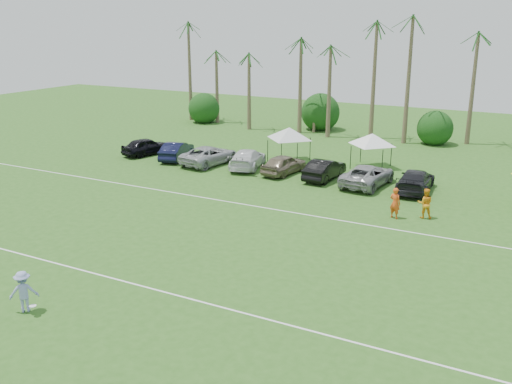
% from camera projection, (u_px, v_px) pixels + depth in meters
% --- Properties ---
extents(ground, '(120.00, 120.00, 0.00)m').
position_uv_depth(ground, '(95.00, 302.00, 23.33)').
color(ground, '#2C5A1B').
rests_on(ground, ground).
extents(field_lines, '(80.00, 12.10, 0.01)m').
position_uv_depth(field_lines, '(202.00, 238.00, 30.09)').
color(field_lines, white).
rests_on(field_lines, ground).
extents(palm_tree_0, '(2.40, 2.40, 8.90)m').
position_uv_depth(palm_tree_0, '(182.00, 53.00, 63.12)').
color(palm_tree_0, brown).
rests_on(palm_tree_0, ground).
extents(palm_tree_1, '(2.40, 2.40, 9.90)m').
position_uv_depth(palm_tree_1, '(220.00, 46.00, 60.63)').
color(palm_tree_1, brown).
rests_on(palm_tree_1, ground).
extents(palm_tree_2, '(2.40, 2.40, 10.90)m').
position_uv_depth(palm_tree_2, '(262.00, 38.00, 58.14)').
color(palm_tree_2, brown).
rests_on(palm_tree_2, ground).
extents(palm_tree_3, '(2.40, 2.40, 11.90)m').
position_uv_depth(palm_tree_3, '(298.00, 30.00, 56.10)').
color(palm_tree_3, brown).
rests_on(palm_tree_3, ground).
extents(palm_tree_4, '(2.40, 2.40, 8.90)m').
position_uv_depth(palm_tree_4, '(335.00, 58.00, 55.06)').
color(palm_tree_4, brown).
rests_on(palm_tree_4, ground).
extents(palm_tree_5, '(2.40, 2.40, 9.90)m').
position_uv_depth(palm_tree_5, '(376.00, 49.00, 53.02)').
color(palm_tree_5, brown).
rests_on(palm_tree_5, ground).
extents(palm_tree_6, '(2.40, 2.40, 10.90)m').
position_uv_depth(palm_tree_6, '(420.00, 41.00, 50.97)').
color(palm_tree_6, brown).
rests_on(palm_tree_6, ground).
extents(palm_tree_7, '(2.40, 2.40, 11.90)m').
position_uv_depth(palm_tree_7, '(468.00, 31.00, 48.94)').
color(palm_tree_7, brown).
rests_on(palm_tree_7, ground).
extents(bush_tree_0, '(4.00, 4.00, 4.00)m').
position_uv_depth(bush_tree_0, '(211.00, 105.00, 64.28)').
color(bush_tree_0, brown).
rests_on(bush_tree_0, ground).
extents(bush_tree_1, '(4.00, 4.00, 4.00)m').
position_uv_depth(bush_tree_1, '(318.00, 113.00, 58.46)').
color(bush_tree_1, brown).
rests_on(bush_tree_1, ground).
extents(bush_tree_2, '(4.00, 4.00, 4.00)m').
position_uv_depth(bush_tree_2, '(438.00, 123.00, 53.09)').
color(bush_tree_2, brown).
rests_on(bush_tree_2, ground).
extents(sideline_player_a, '(0.77, 0.62, 1.83)m').
position_uv_depth(sideline_player_a, '(395.00, 203.00, 32.84)').
color(sideline_player_a, '#E25019').
rests_on(sideline_player_a, ground).
extents(sideline_player_b, '(1.02, 0.89, 1.77)m').
position_uv_depth(sideline_player_b, '(425.00, 203.00, 32.87)').
color(sideline_player_b, orange).
rests_on(sideline_player_b, ground).
extents(canopy_tent_left, '(4.01, 4.01, 3.24)m').
position_uv_depth(canopy_tent_left, '(290.00, 127.00, 45.47)').
color(canopy_tent_left, black).
rests_on(canopy_tent_left, ground).
extents(canopy_tent_right, '(3.85, 3.85, 3.12)m').
position_uv_depth(canopy_tent_right, '(372.00, 134.00, 43.61)').
color(canopy_tent_right, black).
rests_on(canopy_tent_right, ground).
extents(frisbee_player, '(1.33, 1.22, 1.71)m').
position_uv_depth(frisbee_player, '(24.00, 292.00, 22.32)').
color(frisbee_player, '#909ACC').
rests_on(frisbee_player, ground).
extents(parked_car_0, '(2.96, 4.63, 1.47)m').
position_uv_depth(parked_car_0, '(146.00, 146.00, 48.26)').
color(parked_car_0, black).
rests_on(parked_car_0, ground).
extents(parked_car_1, '(2.65, 4.71, 1.47)m').
position_uv_depth(parked_car_1, '(177.00, 151.00, 46.68)').
color(parked_car_1, black).
rests_on(parked_car_1, ground).
extents(parked_car_2, '(3.14, 5.57, 1.47)m').
position_uv_depth(parked_car_2, '(209.00, 155.00, 45.14)').
color(parked_car_2, '#A8A9AA').
rests_on(parked_car_2, ground).
extents(parked_car_3, '(3.23, 5.41, 1.47)m').
position_uv_depth(parked_car_3, '(247.00, 159.00, 44.04)').
color(parked_car_3, silver).
rests_on(parked_car_3, ground).
extents(parked_car_4, '(2.30, 4.50, 1.47)m').
position_uv_depth(parked_car_4, '(284.00, 164.00, 42.36)').
color(parked_car_4, '#776951').
rests_on(parked_car_4, ground).
extents(parked_car_5, '(1.81, 4.54, 1.47)m').
position_uv_depth(parked_car_5, '(324.00, 169.00, 40.92)').
color(parked_car_5, black).
rests_on(parked_car_5, ground).
extents(parked_car_6, '(2.90, 5.48, 1.47)m').
position_uv_depth(parked_car_6, '(368.00, 175.00, 39.36)').
color(parked_car_6, '#989898').
rests_on(parked_car_6, ground).
extents(parked_car_7, '(2.39, 5.18, 1.47)m').
position_uv_depth(parked_car_7, '(415.00, 181.00, 38.07)').
color(parked_car_7, black).
rests_on(parked_car_7, ground).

